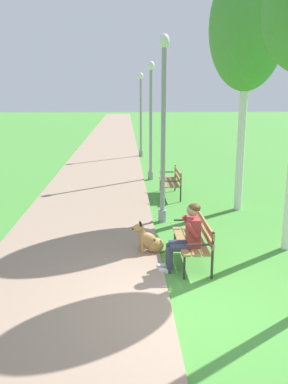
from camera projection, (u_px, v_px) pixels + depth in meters
The scene contains 10 objects.
ground_plane at pixel (189, 308), 6.13m from camera, with size 120.00×120.00×0.00m, color #478E38.
paved_path at pixel (111, 137), 29.32m from camera, with size 3.34×60.00×0.04m, color gray.
park_bench_near at pixel (195, 237), 7.65m from camera, with size 0.55×1.50×0.85m.
park_bench_mid at pixel (172, 180), 12.58m from camera, with size 0.55×1.50×0.85m.
person_seated_on_near_bench at pixel (187, 234), 7.29m from camera, with size 0.74×0.49×1.25m.
dog_shepherd at pixel (150, 241), 8.15m from camera, with size 0.83×0.37×0.71m.
lamp_post_near at pixel (163, 129), 9.69m from camera, with size 0.24×0.24×4.42m.
lamp_post_mid at pixel (151, 120), 14.60m from camera, with size 0.24×0.24×4.17m.
lamp_post_far at pixel (141, 114), 19.97m from camera, with size 0.24×0.24×4.04m.
birch_tree_third at pixel (248, 29), 10.19m from camera, with size 1.92×1.83×6.28m.
Camera 1 is at (-0.93, -5.50, 3.16)m, focal length 38.36 mm.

